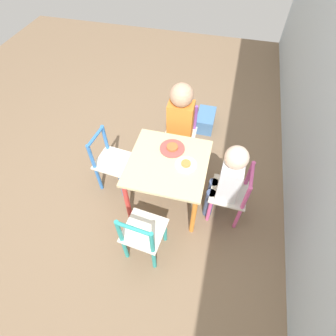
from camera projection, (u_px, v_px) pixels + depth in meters
name	position (u px, v px, depth m)	size (l,w,h in m)	color
ground_plane	(168.00, 197.00, 2.20)	(6.00, 6.00, 0.00)	#7F664C
kids_table	(168.00, 168.00, 1.89)	(0.56, 0.56, 0.46)	beige
chair_pink	(232.00, 194.00, 1.91)	(0.27, 0.27, 0.53)	silver
chair_purple	(181.00, 135.00, 2.29)	(0.26, 0.26, 0.53)	silver
chair_teal	(143.00, 235.00, 1.71)	(0.29, 0.29, 0.53)	silver
chair_blue	(111.00, 162.00, 2.10)	(0.29, 0.29, 0.53)	silver
child_back	(227.00, 178.00, 1.78)	(0.21, 0.21, 0.73)	#4C608E
child_left	(180.00, 120.00, 2.07)	(0.22, 0.20, 0.80)	#38383D
plate_back	(186.00, 164.00, 1.81)	(0.15, 0.15, 0.03)	white
plate_left	(172.00, 148.00, 1.91)	(0.18, 0.18, 0.03)	#E54C47
storage_bin	(205.00, 120.00, 2.69)	(0.29, 0.17, 0.16)	#4C7FB7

